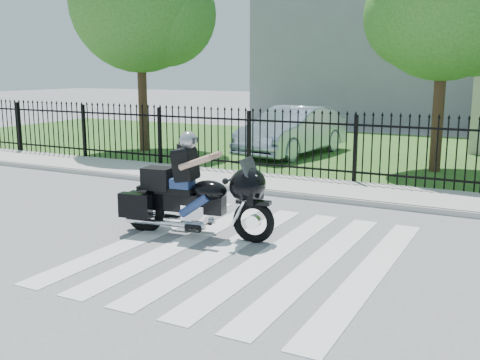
% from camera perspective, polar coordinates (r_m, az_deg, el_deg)
% --- Properties ---
extents(ground, '(120.00, 120.00, 0.00)m').
position_cam_1_polar(ground, '(9.16, 0.80, -7.37)').
color(ground, slate).
rests_on(ground, ground).
extents(crosswalk, '(5.00, 5.50, 0.01)m').
position_cam_1_polar(crosswalk, '(9.16, 0.80, -7.33)').
color(crosswalk, silver).
rests_on(crosswalk, ground).
extents(sidewalk, '(40.00, 2.00, 0.12)m').
position_cam_1_polar(sidewalk, '(13.65, 10.31, -1.07)').
color(sidewalk, '#ADAAA3').
rests_on(sidewalk, ground).
extents(curb, '(40.00, 0.12, 0.12)m').
position_cam_1_polar(curb, '(12.72, 8.96, -1.93)').
color(curb, '#ADAAA3').
rests_on(curb, ground).
extents(grass_strip, '(40.00, 12.00, 0.02)m').
position_cam_1_polar(grass_strip, '(20.35, 16.24, 2.53)').
color(grass_strip, '#2B511C').
rests_on(grass_strip, ground).
extents(iron_fence, '(26.00, 0.04, 1.80)m').
position_cam_1_polar(iron_fence, '(14.44, 11.62, 2.95)').
color(iron_fence, black).
rests_on(iron_fence, ground).
extents(tree_left, '(4.80, 4.80, 7.58)m').
position_cam_1_polar(tree_left, '(20.58, -10.17, 17.32)').
color(tree_left, '#382316').
rests_on(tree_left, ground).
extents(tree_mid, '(4.20, 4.20, 6.78)m').
position_cam_1_polar(tree_mid, '(17.02, 20.15, 16.43)').
color(tree_mid, '#382316').
rests_on(tree_mid, ground).
extents(building_tall, '(15.00, 10.00, 12.00)m').
position_cam_1_polar(building_tall, '(34.60, 16.60, 15.86)').
color(building_tall, gray).
rests_on(building_tall, ground).
extents(motorcycle_rider, '(2.87, 1.14, 1.90)m').
position_cam_1_polar(motorcycle_rider, '(9.91, -4.88, -1.30)').
color(motorcycle_rider, black).
rests_on(motorcycle_rider, ground).
extents(parked_car, '(2.40, 5.19, 1.65)m').
position_cam_1_polar(parked_car, '(19.34, 5.41, 4.99)').
color(parked_car, '#A7B6D2').
rests_on(parked_car, grass_strip).
extents(litter_bin, '(0.41, 0.41, 0.90)m').
position_cam_1_polar(litter_bin, '(14.62, -5.65, 1.91)').
color(litter_bin, black).
rests_on(litter_bin, sidewalk).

